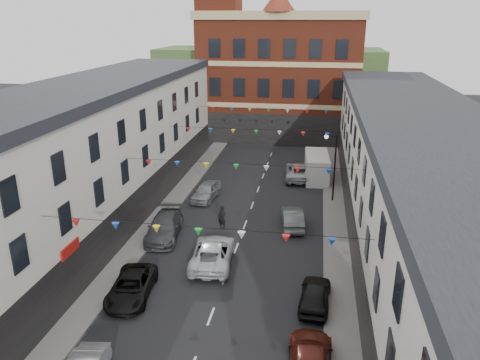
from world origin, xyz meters
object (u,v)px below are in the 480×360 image
Objects in this scene: moving_car at (213,253)px; pedestrian at (222,217)px; car_right_d at (315,294)px; car_right_e at (292,218)px; street_lamp at (332,159)px; car_left_c at (131,287)px; white_van at (317,167)px; car_left_e at (206,191)px; car_right_f at (299,171)px; car_left_d at (164,227)px.

pedestrian is at bearing -90.28° from moving_car.
car_right_e reaches higher than car_right_d.
street_lamp reaches higher than car_left_c.
white_van reaches higher than car_left_c.
pedestrian is (2.64, -5.93, 0.22)m from car_left_e.
moving_car is at bearing 71.97° from car_right_f.
street_lamp reaches higher than car_left_d.
car_left_d is 13.00m from car_right_d.
street_lamp is 11.28m from car_left_e.
pedestrian is (-0.42, 5.23, 0.19)m from moving_car.
car_right_d is at bearing -93.75° from street_lamp.
car_left_e is 1.06× the size of car_right_d.
moving_car is at bearing -25.40° from car_right_d.
car_left_e reaches higher than car_right_d.
car_right_e is 11.50m from car_right_f.
street_lamp reaches higher than car_right_f.
car_left_e is 10.44m from car_right_f.
street_lamp reaches higher than car_left_e.
car_left_d is 0.95× the size of white_van.
car_left_e is (-10.77, -1.15, -3.16)m from street_lamp.
street_lamp is at bearing 65.68° from pedestrian.
car_right_f is at bearing -109.63° from moving_car.
car_left_d is (-12.04, -9.07, -3.11)m from street_lamp.
car_right_e is 0.77× the size of white_van.
car_left_e is at bearing -38.21° from car_right_e.
white_van is 14.76m from pedestrian.
car_right_f is 18.69m from moving_car.
car_left_c is 10.37m from pedestrian.
street_lamp is 1.07× the size of car_right_f.
car_left_c is at bearing 44.70° from car_right_e.
car_left_c is 0.84× the size of white_van.
white_van is at bearing 101.73° from street_lamp.
street_lamp is 1.25× the size of car_left_c.
car_left_c is at bearing -84.01° from pedestrian.
car_left_e is 0.78× the size of car_right_f.
car_right_d is at bearing -39.28° from car_left_d.
pedestrian is at bearing 19.98° from car_left_d.
car_left_d reaches higher than car_right_e.
white_van is 2.97× the size of pedestrian.
car_right_f is 13.85m from pedestrian.
pedestrian is (3.90, 1.99, 0.17)m from car_left_d.
moving_car reaches higher than car_left_c.
white_van is at bearing 47.34° from car_left_d.
car_left_d reaches higher than car_right_d.
moving_car is at bearing -122.07° from street_lamp.
car_left_c is 14.05m from car_right_e.
moving_car is at bearing -43.89° from car_left_d.
moving_car is at bearing -68.00° from car_left_e.
street_lamp is 20.67m from car_left_c.
car_left_c is at bearing -124.12° from street_lamp.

